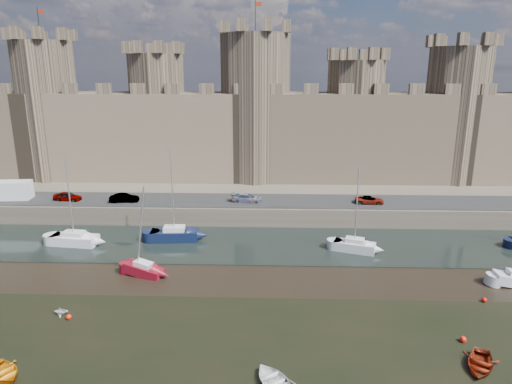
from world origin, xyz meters
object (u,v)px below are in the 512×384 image
car_0 (67,196)px  sailboat_0 (74,239)px  sailboat_1 (174,234)px  car_2 (247,198)px  sailboat_2 (354,245)px  van (8,191)px  dinghy_0 (3,374)px  car_1 (124,198)px  car_3 (370,200)px  sailboat_4 (144,269)px

car_0 → sailboat_0: (4.94, -9.98, -2.35)m
sailboat_1 → sailboat_0: bearing=-175.1°
car_2 → sailboat_1: 12.03m
car_0 → car_2: bearing=-82.4°
sailboat_2 → car_2: bearing=158.2°
van → car_2: bearing=-6.3°
van → dinghy_0: (18.72, -34.33, -3.45)m
car_1 → sailboat_1: size_ratio=0.34×
car_3 → sailboat_0: (-36.63, -9.96, -2.24)m
car_1 → dinghy_0: bearing=176.8°
sailboat_4 → dinghy_0: size_ratio=2.63×
car_1 → sailboat_4: sailboat_4 is taller
car_2 → car_3: 16.66m
sailboat_0 → sailboat_1: size_ratio=0.91×
van → sailboat_4: (23.85, -18.17, -3.11)m
car_2 → sailboat_2: (12.87, -11.00, -2.31)m
sailboat_1 → car_2: bearing=41.1°
car_2 → car_3: (16.66, -0.18, -0.06)m
van → sailboat_1: bearing=-24.8°
car_1 → dinghy_0: size_ratio=1.09×
car_0 → sailboat_1: (16.54, -8.20, -2.28)m
car_3 → dinghy_0: size_ratio=1.10×
car_1 → car_2: size_ratio=0.93×
sailboat_2 → van: bearing=-174.9°
car_3 → sailboat_4: size_ratio=0.42×
car_1 → car_2: bearing=-94.5°
car_3 → sailboat_2: size_ratio=0.39×
car_0 → car_2: 24.91m
car_0 → sailboat_2: (37.78, -10.85, -2.35)m
sailboat_2 → sailboat_1: bearing=-168.4°
sailboat_2 → car_1: bearing=179.5°
car_0 → sailboat_0: 11.38m
car_1 → sailboat_4: 18.90m
van → sailboat_0: size_ratio=0.59×
van → sailboat_2: bearing=-19.6°
car_2 → sailboat_2: size_ratio=0.42×
car_3 → sailboat_1: (-25.03, -8.17, -2.17)m
car_1 → dinghy_0: car_1 is taller
sailboat_1 → sailboat_2: sailboat_1 is taller
car_0 → sailboat_1: bearing=-109.1°
sailboat_2 → dinghy_0: bearing=-121.3°
car_3 → sailboat_1: 26.42m
sailboat_0 → car_2: bearing=33.6°
car_3 → sailboat_4: sailboat_4 is taller
car_2 → sailboat_2: sailboat_2 is taller
car_0 → car_1: 8.13m
car_0 → van: van is taller
car_3 → car_2: bearing=94.5°
car_0 → dinghy_0: 35.59m
car_2 → sailboat_1: size_ratio=0.37×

